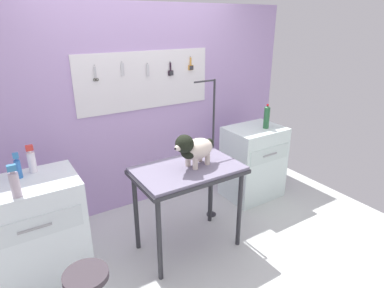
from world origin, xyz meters
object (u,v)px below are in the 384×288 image
object	(u,v)px
grooming_table	(188,177)
dog	(194,148)
counter_left	(34,231)
stool	(87,285)
cabinet_right	(253,162)
grooming_arm	(212,157)
spray_bottle_tall	(18,167)
soda_bottle	(267,117)

from	to	relation	value
grooming_table	dog	xyz separation A→B (m)	(0.06, -0.01, 0.27)
counter_left	stool	bearing A→B (deg)	-74.60
dog	cabinet_right	size ratio (longest dim) A/B	0.50
cabinet_right	grooming_arm	bearing A→B (deg)	-171.09
counter_left	spray_bottle_tall	distance (m)	0.56
counter_left	cabinet_right	distance (m)	2.53
grooming_table	cabinet_right	bearing A→B (deg)	19.63
dog	stool	bearing A→B (deg)	-159.45
cabinet_right	spray_bottle_tall	distance (m)	2.60
grooming_table	counter_left	distance (m)	1.39
grooming_table	stool	size ratio (longest dim) A/B	1.87
soda_bottle	counter_left	bearing A→B (deg)	-179.89
dog	cabinet_right	world-z (taller)	dog
grooming_arm	cabinet_right	world-z (taller)	grooming_arm
grooming_table	dog	bearing A→B (deg)	-10.51
counter_left	soda_bottle	xyz separation A→B (m)	(2.63, 0.01, 0.58)
grooming_arm	counter_left	world-z (taller)	grooming_arm
grooming_arm	soda_bottle	bearing A→B (deg)	3.09
grooming_arm	soda_bottle	xyz separation A→B (m)	(0.82, 0.04, 0.31)
grooming_table	soda_bottle	bearing A→B (deg)	15.53
grooming_arm	cabinet_right	size ratio (longest dim) A/B	1.73
counter_left	soda_bottle	world-z (taller)	soda_bottle
soda_bottle	stool	bearing A→B (deg)	-161.50
soda_bottle	dog	bearing A→B (deg)	-163.38
soda_bottle	grooming_arm	bearing A→B (deg)	-176.91
spray_bottle_tall	cabinet_right	bearing A→B (deg)	-0.83
stool	soda_bottle	world-z (taller)	soda_bottle
grooming_arm	stool	size ratio (longest dim) A/B	2.98
dog	counter_left	bearing A→B (deg)	164.65
spray_bottle_tall	stool	bearing A→B (deg)	-75.58
dog	stool	distance (m)	1.36
grooming_table	cabinet_right	xyz separation A→B (m)	(1.22, 0.44, -0.32)
dog	cabinet_right	distance (m)	1.38
grooming_table	counter_left	world-z (taller)	counter_left
spray_bottle_tall	soda_bottle	size ratio (longest dim) A/B	0.74
cabinet_right	counter_left	bearing A→B (deg)	-178.32
counter_left	spray_bottle_tall	bearing A→B (deg)	97.16
spray_bottle_tall	soda_bottle	distance (m)	2.64
dog	spray_bottle_tall	xyz separation A→B (m)	(-1.37, 0.48, -0.03)
counter_left	stool	size ratio (longest dim) A/B	1.74
grooming_arm	counter_left	xyz separation A→B (m)	(-1.81, 0.04, -0.27)
grooming_table	stool	world-z (taller)	grooming_table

